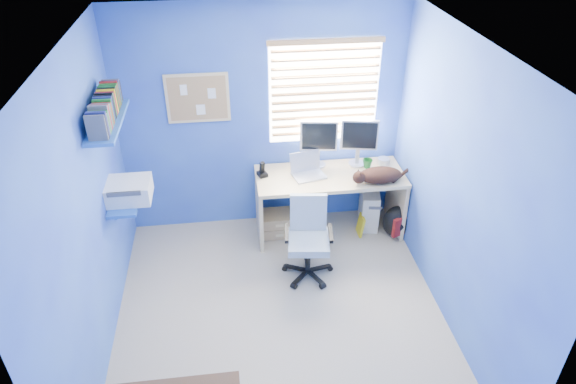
{
  "coord_description": "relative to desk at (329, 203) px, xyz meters",
  "views": [
    {
      "loc": [
        -0.37,
        -3.37,
        3.55
      ],
      "look_at": [
        0.15,
        0.65,
        0.95
      ],
      "focal_mm": 32.0,
      "sensor_mm": 36.0,
      "label": 1
    }
  ],
  "objects": [
    {
      "name": "yellow_book",
      "position": [
        0.35,
        -0.11,
        -0.25
      ],
      "size": [
        0.03,
        0.17,
        0.24
      ],
      "primitive_type": "cube",
      "color": "yellow",
      "rests_on": "floor"
    },
    {
      "name": "wall_back",
      "position": [
        -0.69,
        0.34,
        0.88
      ],
      "size": [
        3.0,
        0.01,
        2.5
      ],
      "primitive_type": "cube",
      "color": "#467CD0",
      "rests_on": "ground"
    },
    {
      "name": "desk",
      "position": [
        0.0,
        0.0,
        0.0
      ],
      "size": [
        1.59,
        0.65,
        0.74
      ],
      "primitive_type": "cube",
      "color": "#D6BD82",
      "rests_on": "floor"
    },
    {
      "name": "cat",
      "position": [
        0.48,
        -0.21,
        0.45
      ],
      "size": [
        0.49,
        0.31,
        0.16
      ],
      "primitive_type": "ellipsoid",
      "rotation": [
        0.0,
        0.0,
        0.16
      ],
      "color": "black",
      "rests_on": "desk"
    },
    {
      "name": "monitor_right",
      "position": [
        0.33,
        0.19,
        0.64
      ],
      "size": [
        0.42,
        0.19,
        0.54
      ],
      "primitive_type": "cube",
      "rotation": [
        0.0,
        0.0,
        -0.19
      ],
      "color": "silver",
      "rests_on": "desk"
    },
    {
      "name": "wall_right",
      "position": [
        0.81,
        -1.26,
        0.88
      ],
      "size": [
        0.01,
        3.2,
        2.5
      ],
      "primitive_type": "cube",
      "color": "#467CD0",
      "rests_on": "ground"
    },
    {
      "name": "corkboard",
      "position": [
        -1.34,
        0.33,
        1.18
      ],
      "size": [
        0.64,
        0.02,
        0.52
      ],
      "color": "#D6BD82",
      "rests_on": "ground"
    },
    {
      "name": "wall_front",
      "position": [
        -0.69,
        -2.86,
        0.88
      ],
      "size": [
        3.0,
        0.01,
        2.5
      ],
      "primitive_type": "cube",
      "color": "#467CD0",
      "rests_on": "ground"
    },
    {
      "name": "office_chair",
      "position": [
        -0.34,
        -0.68,
        -0.06
      ],
      "size": [
        0.54,
        0.54,
        0.84
      ],
      "color": "black",
      "rests_on": "floor"
    },
    {
      "name": "laptop",
      "position": [
        -0.23,
        0.0,
        0.48
      ],
      "size": [
        0.38,
        0.33,
        0.22
      ],
      "primitive_type": "cube",
      "rotation": [
        0.0,
        0.0,
        0.23
      ],
      "color": "silver",
      "rests_on": "desk"
    },
    {
      "name": "tower_pc",
      "position": [
        0.49,
        0.09,
        -0.14
      ],
      "size": [
        0.26,
        0.47,
        0.45
      ],
      "primitive_type": "cube",
      "rotation": [
        0.0,
        0.0,
        -0.18
      ],
      "color": "beige",
      "rests_on": "floor"
    },
    {
      "name": "drawer_boxes",
      "position": [
        -0.56,
        0.02,
        -0.23
      ],
      "size": [
        0.35,
        0.28,
        0.27
      ],
      "primitive_type": "cube",
      "color": "tan",
      "rests_on": "floor"
    },
    {
      "name": "window_blinds",
      "position": [
        -0.04,
        0.31,
        1.18
      ],
      "size": [
        1.15,
        0.05,
        1.1
      ],
      "color": "white",
      "rests_on": "ground"
    },
    {
      "name": "backpack",
      "position": [
        0.74,
        -0.19,
        -0.18
      ],
      "size": [
        0.4,
        0.35,
        0.38
      ],
      "primitive_type": "ellipsoid",
      "rotation": [
        0.0,
        0.0,
        0.4
      ],
      "color": "black",
      "rests_on": "floor"
    },
    {
      "name": "wall_left",
      "position": [
        -2.19,
        -1.26,
        0.88
      ],
      "size": [
        0.01,
        3.2,
        2.5
      ],
      "primitive_type": "cube",
      "color": "#467CD0",
      "rests_on": "ground"
    },
    {
      "name": "cd_spindle",
      "position": [
        0.63,
        0.16,
        0.41
      ],
      "size": [
        0.13,
        0.13,
        0.07
      ],
      "primitive_type": "cylinder",
      "color": "silver",
      "rests_on": "desk"
    },
    {
      "name": "wall_shelves",
      "position": [
        -2.04,
        -0.51,
        1.06
      ],
      "size": [
        0.42,
        0.9,
        1.05
      ],
      "color": "#265AB4",
      "rests_on": "ground"
    },
    {
      "name": "phone",
      "position": [
        -0.72,
        0.07,
        0.45
      ],
      "size": [
        0.12,
        0.13,
        0.17
      ],
      "primitive_type": "cube",
      "rotation": [
        0.0,
        0.0,
        0.35
      ],
      "color": "black",
      "rests_on": "desk"
    },
    {
      "name": "ceiling",
      "position": [
        -0.69,
        -1.26,
        2.13
      ],
      "size": [
        3.0,
        3.2,
        0.0
      ],
      "primitive_type": "cube",
      "color": "white",
      "rests_on": "wall_back"
    },
    {
      "name": "floor",
      "position": [
        -0.69,
        -1.26,
        -0.37
      ],
      "size": [
        3.0,
        3.2,
        0.0
      ],
      "primitive_type": "cube",
      "color": "tan",
      "rests_on": "ground"
    },
    {
      "name": "monitor_left",
      "position": [
        -0.1,
        0.22,
        0.64
      ],
      "size": [
        0.41,
        0.18,
        0.54
      ],
      "primitive_type": "cube",
      "rotation": [
        0.0,
        0.0,
        -0.15
      ],
      "color": "silver",
      "rests_on": "desk"
    },
    {
      "name": "mug",
      "position": [
        0.43,
        0.1,
        0.42
      ],
      "size": [
        0.1,
        0.09,
        0.1
      ],
      "primitive_type": "imported",
      "color": "#146421",
      "rests_on": "desk"
    }
  ]
}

